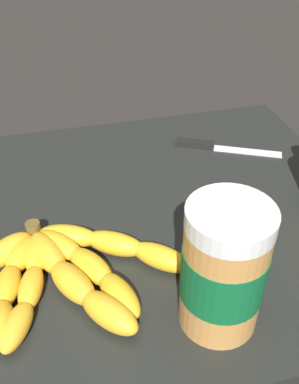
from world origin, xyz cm
name	(u,v)px	position (x,y,z in cm)	size (l,w,h in cm)	color
ground_plane	(125,225)	(0.00, 0.00, -1.62)	(75.08, 58.46, 3.24)	black
banana_bunch	(53,273)	(-11.15, -10.14, 1.61)	(35.33, 21.27, 3.48)	gold
peanut_butter_jar	(223,270)	(6.63, -20.21, 7.88)	(9.06, 9.06, 15.94)	#BF8442
butter_knife	(219,147)	(20.69, 14.50, 0.47)	(17.95, 9.99, 1.20)	silver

